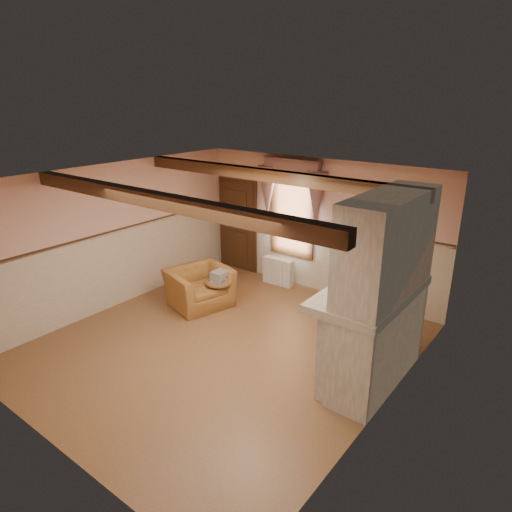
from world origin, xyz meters
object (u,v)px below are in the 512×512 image
Objects in this scene: oil_lamp at (378,275)px; mantel_clock at (393,266)px; radiator at (278,271)px; side_table at (219,294)px; bowl at (374,284)px; armchair at (199,287)px.

mantel_clock is at bearing 90.00° from oil_lamp.
oil_lamp is (3.01, -1.89, 1.26)m from radiator.
side_table is 1.63× the size of bowl.
mantel_clock is at bearing 6.29° from side_table.
radiator is 3.79m from bowl.
oil_lamp reaches higher than radiator.
armchair is at bearing -171.91° from mantel_clock.
side_table is at bearing -100.89° from radiator.
mantel_clock is 0.59m from oil_lamp.
radiator is at bearing 156.72° from mantel_clock.
bowl reaches higher than side_table.
oil_lamp is (0.00, -0.59, 0.04)m from mantel_clock.
mantel_clock is (0.00, 0.70, 0.06)m from bowl.
armchair is 0.43m from side_table.
oil_lamp is at bearing -75.21° from armchair.
radiator is 3.77m from oil_lamp.
oil_lamp is at bearing -33.90° from radiator.
bowl is 1.41× the size of mantel_clock.
armchair is 3.87m from mantel_clock.
oil_lamp is (3.27, -0.23, 1.29)m from side_table.
side_table is 0.79× the size of radiator.
armchair reaches higher than side_table.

